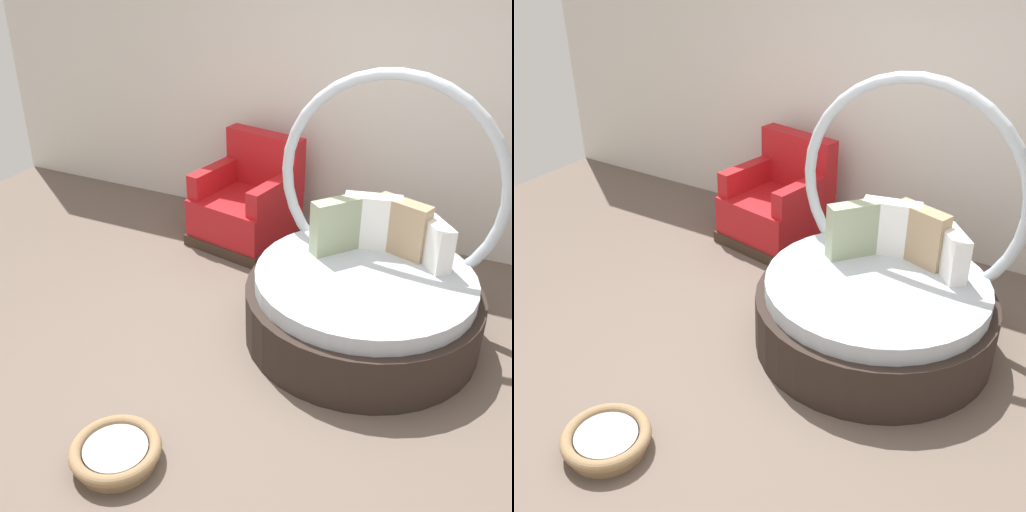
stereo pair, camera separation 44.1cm
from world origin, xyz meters
TOP-DOWN VIEW (x-y plane):
  - ground_plane at (0.00, 0.00)m, footprint 8.00×8.00m
  - back_wall at (0.00, 2.37)m, footprint 8.00×0.12m
  - round_daybed at (0.47, 0.85)m, footprint 1.64×1.64m
  - red_armchair at (-0.91, 1.78)m, footprint 0.93×0.93m
  - pet_basket at (-0.39, -0.94)m, footprint 0.51×0.51m

SIDE VIEW (x-z plane):
  - ground_plane at x=0.00m, z-range -0.02..0.00m
  - pet_basket at x=-0.39m, z-range 0.01..0.14m
  - red_armchair at x=-0.91m, z-range -0.14..0.80m
  - round_daybed at x=0.47m, z-range -0.53..1.27m
  - back_wall at x=0.00m, z-range 0.00..2.82m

